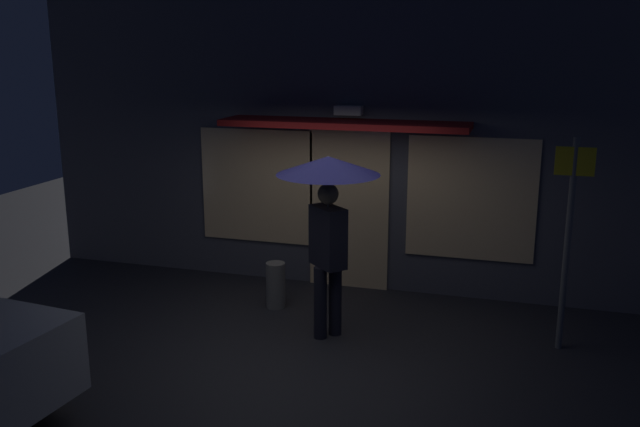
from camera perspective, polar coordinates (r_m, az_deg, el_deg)
The scene contains 5 objects.
ground_plane at distance 7.67m, azimuth -1.71°, elevation -11.38°, with size 18.00×18.00×0.00m, color #26262B.
building_facade at distance 9.27m, azimuth 2.75°, elevation 6.23°, with size 9.11×1.00×4.12m.
person_with_umbrella at distance 7.51m, azimuth 0.68°, elevation 1.64°, with size 1.15×1.15×2.10m.
street_sign_post at distance 7.75m, azimuth 20.05°, elevation -1.47°, with size 0.40×0.07×2.35m.
sidewalk_bollard at distance 8.78m, azimuth -3.72°, elevation -5.99°, with size 0.25×0.25×0.59m, color slate.
Camera 1 is at (2.19, -6.59, 3.27)m, focal length 38.30 mm.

